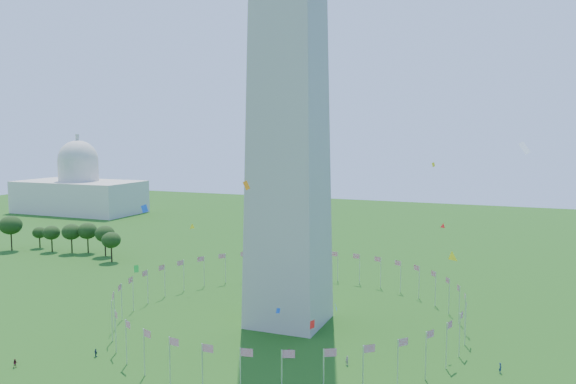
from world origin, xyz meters
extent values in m
cylinder|color=silver|center=(40.00, 50.00, 4.50)|extent=(0.24, 0.24, 9.00)
cylinder|color=silver|center=(39.39, 56.95, 4.50)|extent=(0.24, 0.24, 9.00)
cylinder|color=silver|center=(37.59, 63.68, 4.50)|extent=(0.24, 0.24, 9.00)
cylinder|color=silver|center=(34.64, 70.00, 4.50)|extent=(0.24, 0.24, 9.00)
cylinder|color=silver|center=(30.64, 75.71, 4.50)|extent=(0.24, 0.24, 9.00)
cylinder|color=silver|center=(25.71, 80.64, 4.50)|extent=(0.24, 0.24, 9.00)
cylinder|color=silver|center=(20.00, 84.64, 4.50)|extent=(0.24, 0.24, 9.00)
cylinder|color=silver|center=(13.68, 87.59, 4.50)|extent=(0.24, 0.24, 9.00)
cylinder|color=silver|center=(6.95, 89.39, 4.50)|extent=(0.24, 0.24, 9.00)
cylinder|color=silver|center=(0.00, 90.00, 4.50)|extent=(0.24, 0.24, 9.00)
cylinder|color=silver|center=(-6.95, 89.39, 4.50)|extent=(0.24, 0.24, 9.00)
cylinder|color=silver|center=(-13.68, 87.59, 4.50)|extent=(0.24, 0.24, 9.00)
cylinder|color=silver|center=(-20.00, 84.64, 4.50)|extent=(0.24, 0.24, 9.00)
cylinder|color=silver|center=(-25.71, 80.64, 4.50)|extent=(0.24, 0.24, 9.00)
cylinder|color=silver|center=(-30.64, 75.71, 4.50)|extent=(0.24, 0.24, 9.00)
cylinder|color=silver|center=(-34.64, 70.00, 4.50)|extent=(0.24, 0.24, 9.00)
cylinder|color=silver|center=(-37.59, 63.68, 4.50)|extent=(0.24, 0.24, 9.00)
cylinder|color=silver|center=(-39.39, 56.95, 4.50)|extent=(0.24, 0.24, 9.00)
cylinder|color=silver|center=(-40.00, 50.00, 4.50)|extent=(0.24, 0.24, 9.00)
cylinder|color=silver|center=(-39.39, 43.05, 4.50)|extent=(0.24, 0.24, 9.00)
cylinder|color=silver|center=(-37.59, 36.32, 4.50)|extent=(0.24, 0.24, 9.00)
cylinder|color=silver|center=(-34.64, 30.00, 4.50)|extent=(0.24, 0.24, 9.00)
cylinder|color=silver|center=(-30.64, 24.29, 4.50)|extent=(0.24, 0.24, 9.00)
cylinder|color=silver|center=(-25.71, 19.36, 4.50)|extent=(0.24, 0.24, 9.00)
cylinder|color=silver|center=(-20.00, 15.36, 4.50)|extent=(0.24, 0.24, 9.00)
cylinder|color=silver|center=(-13.68, 12.41, 4.50)|extent=(0.24, 0.24, 9.00)
cylinder|color=silver|center=(-6.95, 10.61, 4.50)|extent=(0.24, 0.24, 9.00)
cylinder|color=silver|center=(0.00, 10.00, 4.50)|extent=(0.24, 0.24, 9.00)
cylinder|color=silver|center=(6.95, 10.61, 4.50)|extent=(0.24, 0.24, 9.00)
cylinder|color=silver|center=(13.68, 12.41, 4.50)|extent=(0.24, 0.24, 9.00)
cylinder|color=silver|center=(20.00, 15.36, 4.50)|extent=(0.24, 0.24, 9.00)
cylinder|color=silver|center=(25.71, 19.36, 4.50)|extent=(0.24, 0.24, 9.00)
cylinder|color=silver|center=(30.64, 24.29, 4.50)|extent=(0.24, 0.24, 9.00)
cylinder|color=silver|center=(34.64, 30.00, 4.50)|extent=(0.24, 0.24, 9.00)
cylinder|color=silver|center=(37.59, 36.32, 4.50)|extent=(0.24, 0.24, 9.00)
cylinder|color=silver|center=(39.39, 43.05, 4.50)|extent=(0.24, 0.24, 9.00)
imported|color=#1C2542|center=(-28.14, 16.14, 0.85)|extent=(1.15, 0.93, 1.71)
imported|color=maroon|center=(7.92, 30.16, 0.89)|extent=(1.04, 1.03, 1.78)
imported|color=gray|center=(19.69, 30.87, 0.92)|extent=(0.78, 0.64, 1.84)
imported|color=#581420|center=(-38.92, 6.30, 0.84)|extent=(1.03, 1.02, 1.68)
imported|color=#212E4E|center=(47.25, 38.00, 1.00)|extent=(0.51, 0.75, 1.99)
plane|color=yellow|center=(38.36, 34.65, 22.02)|extent=(1.87, 1.75, 2.51)
plane|color=white|center=(49.05, -0.73, 42.84)|extent=(1.33, 1.45, 1.58)
plane|color=blue|center=(-12.69, 12.31, 31.21)|extent=(0.36, 1.59, 1.63)
plane|color=yellow|center=(-35.67, 65.51, 18.28)|extent=(0.83, 1.70, 1.89)
plane|color=blue|center=(4.61, 32.46, 8.54)|extent=(1.21, 0.36, 1.26)
plane|color=orange|center=(1.90, 23.75, 34.90)|extent=(1.62, 1.24, 1.88)
plane|color=yellow|center=(32.13, 53.27, 37.88)|extent=(0.58, 0.99, 1.15)
plane|color=blue|center=(21.53, 17.11, 15.74)|extent=(0.87, 1.50, 1.56)
plane|color=red|center=(13.45, 28.34, 8.13)|extent=(1.33, 1.20, 1.72)
plane|color=green|center=(-37.21, 41.79, 11.39)|extent=(0.98, 1.64, 1.87)
plane|color=red|center=(36.90, 30.78, 28.25)|extent=(0.92, 0.61, 0.92)
ellipsoid|color=#244517|center=(-129.21, 87.07, 6.57)|extent=(8.41, 8.41, 13.13)
ellipsoid|color=#244517|center=(-122.85, 94.67, 4.08)|extent=(5.22, 5.22, 8.15)
ellipsoid|color=#244517|center=(-113.10, 91.07, 4.89)|extent=(6.26, 6.26, 9.77)
ellipsoid|color=#244517|center=(-104.02, 91.62, 5.44)|extent=(6.96, 6.96, 10.87)
ellipsoid|color=#244517|center=(-98.88, 94.41, 5.60)|extent=(7.17, 7.17, 11.20)
ellipsoid|color=#244517|center=(-89.01, 92.21, 5.53)|extent=(7.08, 7.08, 11.06)
ellipsoid|color=#244517|center=(-80.81, 85.62, 5.16)|extent=(6.60, 6.60, 10.32)
camera|label=1|loc=(47.78, -70.11, 44.39)|focal=35.00mm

